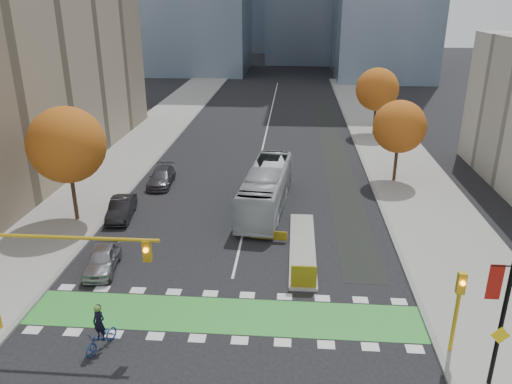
% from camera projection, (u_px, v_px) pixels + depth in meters
% --- Properties ---
extents(ground, '(300.00, 300.00, 0.00)m').
position_uv_depth(ground, '(220.00, 334.00, 23.63)').
color(ground, black).
rests_on(ground, ground).
extents(sidewalk_west, '(7.00, 120.00, 0.15)m').
position_uv_depth(sidewalk_west, '(99.00, 181.00, 43.15)').
color(sidewalk_west, gray).
rests_on(sidewalk_west, ground).
extents(sidewalk_east, '(7.00, 120.00, 0.15)m').
position_uv_depth(sidewalk_east, '(416.00, 190.00, 41.21)').
color(sidewalk_east, gray).
rests_on(sidewalk_east, ground).
extents(curb_west, '(0.30, 120.00, 0.16)m').
position_uv_depth(curb_west, '(138.00, 182.00, 42.90)').
color(curb_west, gray).
rests_on(curb_west, ground).
extents(curb_east, '(0.30, 120.00, 0.16)m').
position_uv_depth(curb_east, '(373.00, 188.00, 41.46)').
color(curb_east, gray).
rests_on(curb_east, ground).
extents(bike_crossing, '(20.00, 3.00, 0.01)m').
position_uv_depth(bike_crossing, '(224.00, 315.00, 25.02)').
color(bike_crossing, green).
rests_on(bike_crossing, ground).
extents(centre_line, '(0.15, 70.00, 0.01)m').
position_uv_depth(centre_line, '(267.00, 128.00, 60.78)').
color(centre_line, silver).
rests_on(centre_line, ground).
extents(bike_lane_paint, '(2.50, 50.00, 0.01)m').
position_uv_depth(bike_lane_paint, '(335.00, 154.00, 50.95)').
color(bike_lane_paint, black).
rests_on(bike_lane_paint, ground).
extents(median_island, '(1.60, 10.00, 0.16)m').
position_uv_depth(median_island, '(302.00, 247.00, 31.67)').
color(median_island, gray).
rests_on(median_island, ground).
extents(hazard_board, '(1.40, 0.12, 1.30)m').
position_uv_depth(hazard_board, '(304.00, 277.00, 26.95)').
color(hazard_board, yellow).
rests_on(hazard_board, median_island).
extents(tree_west, '(5.20, 5.20, 8.22)m').
position_uv_depth(tree_west, '(67.00, 145.00, 33.60)').
color(tree_west, '#332114').
rests_on(tree_west, ground).
extents(tree_east_near, '(4.40, 4.40, 7.08)m').
position_uv_depth(tree_east_near, '(399.00, 127.00, 41.43)').
color(tree_east_near, '#332114').
rests_on(tree_east_near, ground).
extents(tree_east_far, '(4.80, 4.80, 7.65)m').
position_uv_depth(tree_east_far, '(377.00, 89.00, 56.12)').
color(tree_east_far, '#332114').
rests_on(tree_east_far, ground).
extents(traffic_signal_west, '(8.53, 0.56, 5.20)m').
position_uv_depth(traffic_signal_west, '(40.00, 258.00, 22.26)').
color(traffic_signal_west, '#BF9914').
rests_on(traffic_signal_west, ground).
extents(traffic_signal_east, '(0.35, 0.43, 4.10)m').
position_uv_depth(traffic_signal_east, '(458.00, 301.00, 21.41)').
color(traffic_signal_east, '#BF9914').
rests_on(traffic_signal_east, ground).
extents(banner_lamppost, '(1.65, 0.36, 8.28)m').
position_uv_depth(banner_lamppost, '(509.00, 289.00, 18.80)').
color(banner_lamppost, black).
rests_on(banner_lamppost, ground).
extents(cyclist, '(1.36, 2.09, 2.28)m').
position_uv_depth(cyclist, '(101.00, 334.00, 22.40)').
color(cyclist, navy).
rests_on(cyclist, ground).
extents(bus, '(3.73, 11.63, 3.18)m').
position_uv_depth(bus, '(266.00, 189.00, 37.20)').
color(bus, '#B7BDBF').
rests_on(bus, ground).
extents(parked_car_a, '(2.17, 4.29, 1.40)m').
position_uv_depth(parked_car_a, '(102.00, 259.00, 28.99)').
color(parked_car_a, '#959499').
rests_on(parked_car_a, ground).
extents(parked_car_b, '(2.02, 4.48, 1.43)m').
position_uv_depth(parked_car_b, '(121.00, 208.00, 35.93)').
color(parked_car_b, black).
rests_on(parked_car_b, ground).
extents(parked_car_c, '(2.15, 4.74, 1.35)m').
position_uv_depth(parked_car_c, '(161.00, 177.00, 42.31)').
color(parked_car_c, '#48494D').
rests_on(parked_car_c, ground).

